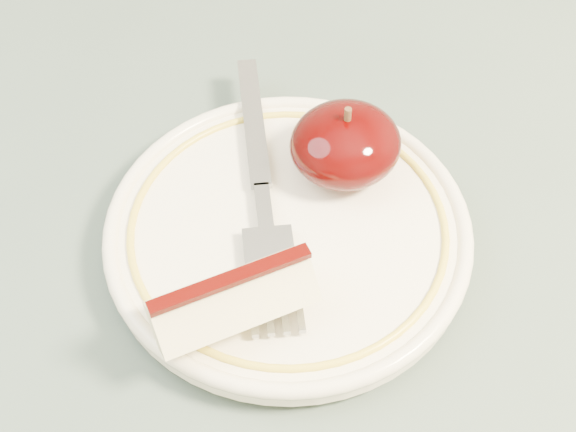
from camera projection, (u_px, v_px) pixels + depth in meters
name	position (u px, v px, depth m)	size (l,w,h in m)	color
table	(253.00, 335.00, 0.52)	(0.90, 0.90, 0.75)	brown
plate	(288.00, 231.00, 0.44)	(0.20, 0.20, 0.02)	#ECE1C6
apple_half	(345.00, 144.00, 0.45)	(0.06, 0.06, 0.05)	black
apple_wedge	(233.00, 300.00, 0.39)	(0.08, 0.04, 0.04)	beige
fork	(262.00, 188.00, 0.45)	(0.08, 0.20, 0.00)	gray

